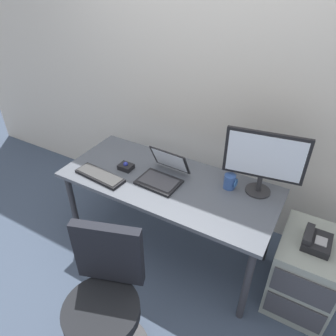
% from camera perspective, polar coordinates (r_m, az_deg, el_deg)
% --- Properties ---
extents(ground_plane, '(8.00, 8.00, 0.00)m').
position_cam_1_polar(ground_plane, '(2.88, -0.00, -14.20)').
color(ground_plane, '#3A465A').
extents(back_wall, '(6.00, 0.10, 2.80)m').
position_cam_1_polar(back_wall, '(2.64, 7.98, 17.48)').
color(back_wall, beige).
rests_on(back_wall, ground).
extents(desk, '(1.65, 0.71, 0.74)m').
position_cam_1_polar(desk, '(2.42, -0.00, -3.84)').
color(desk, '#494E56').
rests_on(desk, ground).
extents(file_cabinet, '(0.42, 0.53, 0.60)m').
position_cam_1_polar(file_cabinet, '(2.53, 23.61, -16.99)').
color(file_cabinet, gray).
rests_on(file_cabinet, ground).
extents(desk_phone, '(0.17, 0.20, 0.09)m').
position_cam_1_polar(desk_phone, '(2.28, 25.28, -11.92)').
color(desk_phone, black).
rests_on(desk_phone, file_cabinet).
extents(office_chair, '(0.52, 0.54, 0.97)m').
position_cam_1_polar(office_chair, '(2.05, -11.19, -23.55)').
color(office_chair, black).
rests_on(office_chair, ground).
extents(monitor_main, '(0.54, 0.18, 0.48)m').
position_cam_1_polar(monitor_main, '(2.21, 17.11, 1.55)').
color(monitor_main, '#262628').
rests_on(monitor_main, desk).
extents(keyboard, '(0.42, 0.17, 0.03)m').
position_cam_1_polar(keyboard, '(2.46, -12.30, -1.35)').
color(keyboard, black).
rests_on(keyboard, desk).
extents(laptop, '(0.33, 0.34, 0.22)m').
position_cam_1_polar(laptop, '(2.36, -0.95, -1.06)').
color(laptop, black).
rests_on(laptop, desk).
extents(trackball_mouse, '(0.11, 0.09, 0.07)m').
position_cam_1_polar(trackball_mouse, '(2.51, -7.66, 0.27)').
color(trackball_mouse, black).
rests_on(trackball_mouse, desk).
extents(coffee_mug, '(0.09, 0.08, 0.11)m').
position_cam_1_polar(coffee_mug, '(2.32, 11.21, -2.44)').
color(coffee_mug, '#304E8D').
rests_on(coffee_mug, desk).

